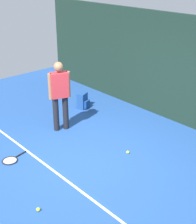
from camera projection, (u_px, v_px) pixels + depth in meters
name	position (u px, v px, depth m)	size (l,w,h in m)	color
ground_plane	(84.00, 161.00, 6.79)	(12.00, 12.00, 0.00)	#234C93
back_fence	(177.00, 70.00, 8.05)	(10.00, 0.10, 2.68)	#192D23
court_line	(58.00, 174.00, 6.39)	(9.00, 0.05, 0.00)	white
tennis_player	(60.00, 92.00, 7.71)	(0.34, 0.50, 1.70)	black
tennis_racket	(11.00, 160.00, 6.81)	(0.39, 0.64, 0.03)	black
backpack	(83.00, 101.00, 9.19)	(0.36, 0.35, 0.44)	#1E478C
tennis_ball_near_player	(38.00, 209.00, 5.42)	(0.07, 0.07, 0.07)	#CCE033
tennis_ball_by_fence	(128.00, 152.00, 7.05)	(0.07, 0.07, 0.07)	#CCE033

